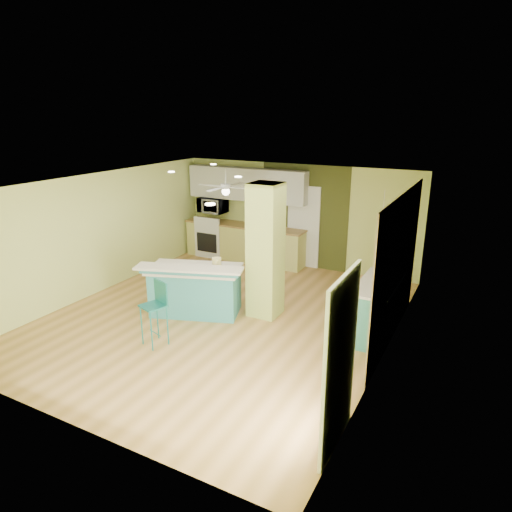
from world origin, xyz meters
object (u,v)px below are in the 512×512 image
at_px(fruit_bowl, 252,224).
at_px(canister, 217,262).
at_px(peninsula, 195,289).
at_px(side_counter, 376,308).
at_px(bar_stool, 157,303).

bearing_deg(fruit_bowl, canister, -73.81).
distance_m(peninsula, canister, 0.66).
bearing_deg(peninsula, side_counter, -7.20).
distance_m(side_counter, canister, 2.99).
relative_size(peninsula, side_counter, 1.39).
height_order(peninsula, bar_stool, bar_stool).
height_order(fruit_bowl, canister, canister).
bearing_deg(canister, peninsula, -142.85).
distance_m(peninsula, side_counter, 3.33).
xyz_separation_m(fruit_bowl, canister, (0.87, -2.99, 0.01)).
height_order(bar_stool, canister, bar_stool).
relative_size(bar_stool, canister, 6.11).
bearing_deg(bar_stool, fruit_bowl, 117.14).
distance_m(bar_stool, canister, 1.57).
relative_size(peninsula, canister, 11.61).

